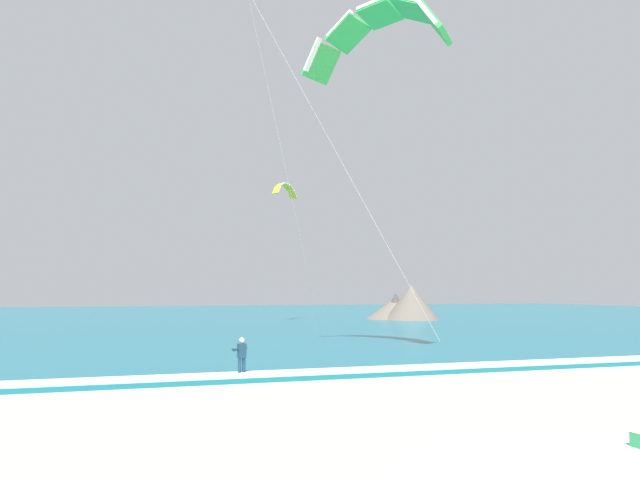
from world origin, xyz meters
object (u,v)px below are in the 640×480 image
Objects in this scene: kitesurfer at (242,355)px; kite_primary at (376,29)px; kite_distant at (285,188)px; surfboard at (242,378)px.

kitesurfer is 19.49m from kite_primary.
kitesurfer is 43.07m from kite_distant.
kite_primary is (8.08, 4.48, 18.08)m from surfboard.
surfboard is at bearing -71.91° from kitesurfer.
surfboard is at bearing -151.01° from kite_primary.
kite_distant is at bearing 73.48° from kitesurfer.
kitesurfer is at bearing 108.09° from surfboard.
surfboard is 0.08× the size of kite_primary.
surfboard is 0.87× the size of kitesurfer.
kite_primary reaches higher than kitesurfer.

